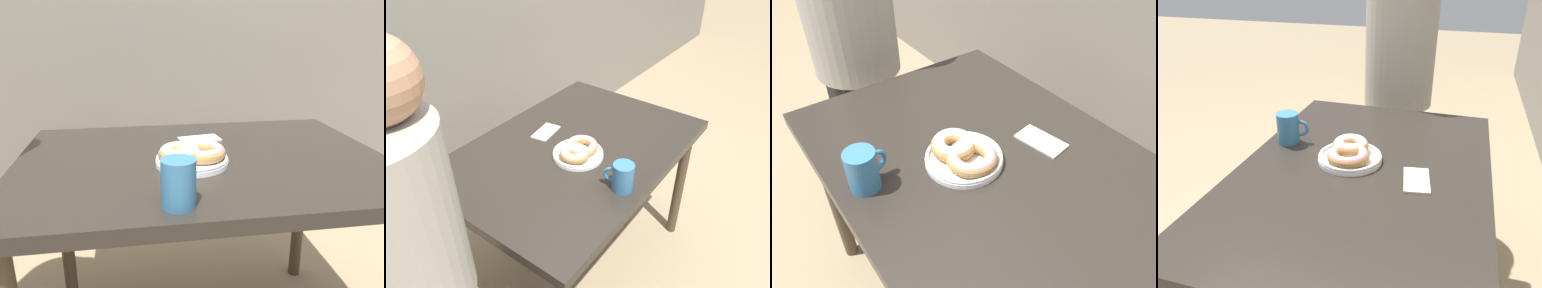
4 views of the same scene
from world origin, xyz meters
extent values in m
cube|color=#28231E|center=(0.00, 0.23, 0.69)|extent=(1.10, 0.76, 0.04)
cylinder|color=#473828|center=(-0.49, -0.10, 0.33)|extent=(0.05, 0.05, 0.67)
cylinder|color=#473828|center=(-0.49, 0.55, 0.33)|extent=(0.05, 0.05, 0.67)
cylinder|color=white|center=(-0.04, 0.17, 0.71)|extent=(0.21, 0.21, 0.01)
torus|color=white|center=(-0.04, 0.17, 0.72)|extent=(0.20, 0.20, 0.01)
torus|color=#B2844C|center=(-0.01, 0.17, 0.74)|extent=(0.19, 0.19, 0.04)
torus|color=pink|center=(-0.01, 0.17, 0.74)|extent=(0.18, 0.18, 0.03)
torus|color=#B2844C|center=(-0.08, 0.16, 0.74)|extent=(0.16, 0.16, 0.04)
torus|color=white|center=(-0.08, 0.16, 0.75)|extent=(0.15, 0.15, 0.03)
cylinder|color=teal|center=(-0.11, -0.08, 0.76)|extent=(0.08, 0.08, 0.11)
cylinder|color=#382114|center=(-0.11, -0.08, 0.81)|extent=(0.06, 0.06, 0.00)
torus|color=teal|center=(-0.12, -0.03, 0.76)|extent=(0.03, 0.06, 0.06)
cube|color=black|center=(-0.84, 0.19, 0.32)|extent=(0.28, 0.20, 0.65)
cylinder|color=gray|center=(-0.78, 0.19, 0.92)|extent=(0.33, 0.33, 0.54)
cube|color=beige|center=(0.02, 0.39, 0.71)|extent=(0.15, 0.10, 0.01)
camera|label=1|loc=(-0.20, -0.81, 1.09)|focal=35.00mm
camera|label=2|loc=(-1.04, -0.56, 1.59)|focal=35.00mm
camera|label=3|loc=(0.55, -0.26, 1.38)|focal=35.00mm
camera|label=4|loc=(0.97, 0.48, 1.29)|focal=35.00mm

